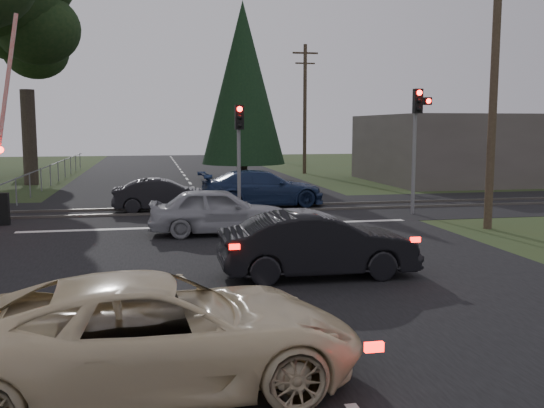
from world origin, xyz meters
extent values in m
plane|color=#313D1C|center=(0.00, 0.00, 0.00)|extent=(120.00, 120.00, 0.00)
cube|color=black|center=(0.00, 10.00, 0.01)|extent=(14.00, 100.00, 0.01)
cube|color=black|center=(0.00, 12.00, 0.01)|extent=(120.00, 8.00, 0.01)
cube|color=silver|center=(0.00, 8.20, 0.01)|extent=(13.00, 0.35, 0.00)
cube|color=#59544C|center=(0.00, 11.20, 0.05)|extent=(120.00, 0.12, 0.10)
cube|color=#59544C|center=(0.00, 12.80, 0.05)|extent=(120.00, 0.12, 0.10)
sphere|color=#FF0C07|center=(-7.12, 9.65, 2.55)|extent=(0.22, 0.22, 0.22)
cube|color=black|center=(-7.15, 9.80, 0.55)|extent=(0.35, 0.25, 1.10)
cube|color=red|center=(-6.95, 9.80, 4.00)|extent=(1.16, 0.10, 5.93)
cylinder|color=slate|center=(7.50, 9.60, 1.90)|extent=(0.14, 0.14, 3.80)
cube|color=black|center=(7.50, 9.42, 4.25)|extent=(0.32, 0.24, 0.90)
sphere|color=#FF0C07|center=(7.50, 9.29, 4.55)|extent=(0.20, 0.20, 0.20)
sphere|color=black|center=(7.50, 9.29, 4.25)|extent=(0.18, 0.18, 0.18)
sphere|color=black|center=(7.50, 9.29, 3.95)|extent=(0.18, 0.18, 0.18)
cube|color=black|center=(7.88, 9.42, 4.25)|extent=(0.28, 0.22, 0.28)
sphere|color=#FF0C07|center=(7.88, 9.30, 4.25)|extent=(0.18, 0.18, 0.18)
cylinder|color=slate|center=(1.00, 10.80, 1.60)|extent=(0.14, 0.14, 3.20)
cube|color=black|center=(1.00, 10.62, 3.65)|extent=(0.32, 0.24, 0.90)
sphere|color=#FF0C07|center=(1.00, 10.49, 3.95)|extent=(0.20, 0.20, 0.20)
sphere|color=black|center=(1.00, 10.49, 3.65)|extent=(0.18, 0.18, 0.18)
sphere|color=black|center=(1.00, 10.49, 3.35)|extent=(0.18, 0.18, 0.18)
cylinder|color=#4C3D2D|center=(8.50, 6.00, 4.50)|extent=(0.26, 0.26, 9.00)
cylinder|color=#4C3D2D|center=(8.50, 30.00, 4.50)|extent=(0.26, 0.26, 9.00)
cube|color=#4C3D2D|center=(8.50, 30.00, 8.40)|extent=(1.80, 0.12, 0.12)
cube|color=#4C3D2D|center=(8.50, 30.00, 7.70)|extent=(1.40, 0.10, 0.10)
cylinder|color=#4C3D2D|center=(8.50, 55.00, 4.50)|extent=(0.26, 0.26, 9.00)
cube|color=#4C3D2D|center=(8.50, 55.00, 8.40)|extent=(1.80, 0.12, 0.12)
cube|color=#4C3D2D|center=(8.50, 55.00, 7.70)|extent=(1.40, 0.10, 0.10)
cylinder|color=#473D33|center=(-9.00, 25.00, 2.70)|extent=(0.80, 0.80, 5.40)
ellipsoid|color=black|center=(-9.00, 25.00, 9.60)|extent=(6.00, 6.00, 7.20)
cylinder|color=#473D33|center=(-11.00, 36.00, 2.70)|extent=(0.80, 0.80, 5.40)
ellipsoid|color=black|center=(-11.00, 36.00, 9.60)|extent=(6.00, 6.00, 7.20)
cylinder|color=#473D33|center=(3.50, 26.00, 1.00)|extent=(0.50, 0.50, 2.00)
cone|color=black|center=(3.50, 26.00, 6.00)|extent=(5.20, 5.20, 10.00)
cube|color=#59514C|center=(18.00, 22.00, 2.00)|extent=(14.00, 10.00, 4.00)
imported|color=beige|center=(-2.24, -4.28, 0.72)|extent=(5.34, 2.71, 1.45)
imported|color=black|center=(1.32, 0.92, 0.72)|extent=(4.36, 1.55, 1.43)
imported|color=#97989F|center=(-0.24, 6.69, 0.73)|extent=(4.37, 2.03, 1.45)
imported|color=navy|center=(2.28, 12.92, 0.75)|extent=(5.30, 2.43, 1.50)
imported|color=black|center=(-1.81, 12.22, 0.64)|extent=(3.89, 1.37, 1.28)
camera|label=1|loc=(-2.27, -11.76, 3.30)|focal=40.00mm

